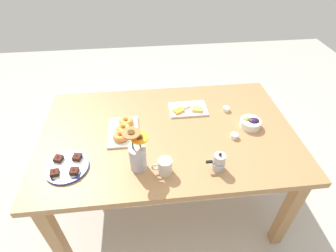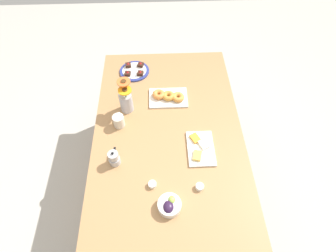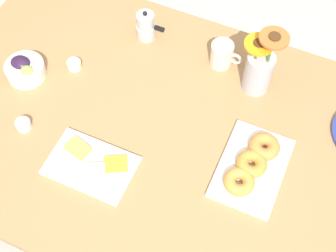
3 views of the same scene
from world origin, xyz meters
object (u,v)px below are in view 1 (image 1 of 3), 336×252
coffee_mug (165,166)px  grape_bowl (251,123)px  dining_table (168,140)px  cheese_platter (188,109)px  jam_cup_berry (234,136)px  jam_cup_honey (226,109)px  moka_pot (219,162)px  croissant_platter (123,130)px  dessert_plate (67,167)px  flower_vase (138,156)px

coffee_mug → grape_bowl: 0.67m
dining_table → cheese_platter: cheese_platter is taller
coffee_mug → jam_cup_berry: 0.51m
cheese_platter → jam_cup_berry: bearing=127.6°
dining_table → coffee_mug: coffee_mug is taller
coffee_mug → jam_cup_honey: size_ratio=2.32×
moka_pot → croissant_platter: bearing=-34.2°
dining_table → croissant_platter: (0.28, -0.01, 0.11)m
dessert_plate → moka_pot: 0.82m
dining_table → jam_cup_honey: bearing=-158.6°
coffee_mug → cheese_platter: size_ratio=0.43×
croissant_platter → jam_cup_honey: size_ratio=5.83×
flower_vase → dining_table: bearing=-124.2°
cheese_platter → croissant_platter: bearing=23.1°
dessert_plate → jam_cup_honey: bearing=-157.7°
grape_bowl → dessert_plate: size_ratio=0.56×
croissant_platter → cheese_platter: bearing=-156.9°
croissant_platter → flower_vase: size_ratio=1.08×
dining_table → cheese_platter: 0.27m
dining_table → jam_cup_berry: bearing=164.9°
jam_cup_berry → cheese_platter: bearing=-52.4°
jam_cup_berry → flower_vase: 0.62m
dessert_plate → flower_vase: 0.40m
grape_bowl → jam_cup_honey: grape_bowl is taller
cheese_platter → croissant_platter: (0.44, 0.19, 0.01)m
cheese_platter → jam_cup_berry: size_ratio=5.42×
cheese_platter → flower_vase: 0.60m
dining_table → grape_bowl: bearing=178.5°
coffee_mug → dessert_plate: size_ratio=0.47×
cheese_platter → jam_cup_berry: (-0.24, 0.31, 0.01)m
coffee_mug → croissant_platter: (0.23, -0.34, -0.02)m
flower_vase → grape_bowl: bearing=-159.7°
jam_cup_berry → grape_bowl: bearing=-144.9°
dining_table → grape_bowl: grape_bowl is taller
croissant_platter → dessert_plate: 0.40m
dining_table → grape_bowl: (-0.53, 0.01, 0.12)m
jam_cup_honey → jam_cup_berry: same height
croissant_platter → flower_vase: (-0.09, 0.29, 0.07)m
jam_cup_honey → dessert_plate: bearing=22.3°
moka_pot → flower_vase: bearing=-7.4°
flower_vase → jam_cup_honey: bearing=-144.0°
coffee_mug → dessert_plate: (0.53, -0.08, -0.04)m
dining_table → jam_cup_berry: (-0.40, 0.11, 0.10)m
coffee_mug → croissant_platter: 0.41m
flower_vase → cheese_platter: bearing=-126.2°
grape_bowl → flower_vase: size_ratio=0.51×
croissant_platter → moka_pot: size_ratio=2.35×
jam_cup_berry → dessert_plate: bearing=8.0°
dining_table → jam_cup_honey: (-0.43, -0.17, 0.10)m
cheese_platter → croissant_platter: croissant_platter is taller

